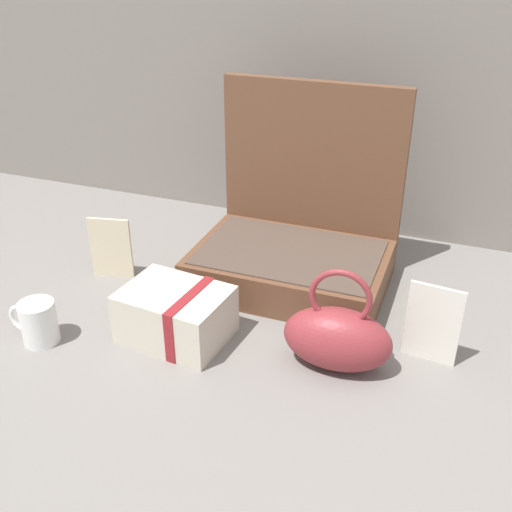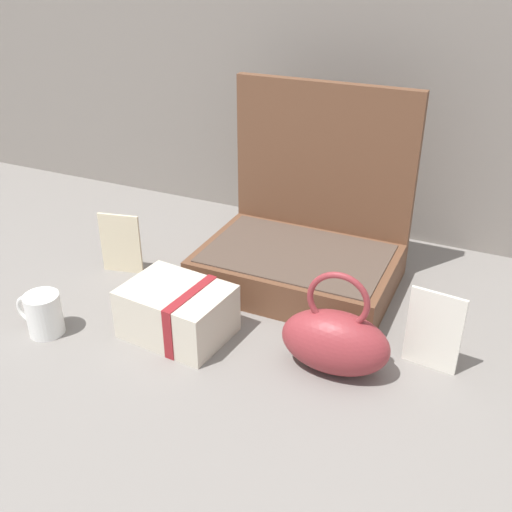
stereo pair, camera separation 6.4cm
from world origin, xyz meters
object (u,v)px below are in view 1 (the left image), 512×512
(open_suitcase, at_px, (296,240))
(poster_card_right, at_px, (111,248))
(coffee_mug, at_px, (38,322))
(teal_pouch_handbag, at_px, (337,337))
(cream_toiletry_bag, at_px, (177,315))
(info_card_left, at_px, (433,324))

(open_suitcase, relative_size, poster_card_right, 2.92)
(coffee_mug, bearing_deg, poster_card_right, 90.72)
(open_suitcase, relative_size, teal_pouch_handbag, 2.08)
(poster_card_right, bearing_deg, cream_toiletry_bag, -44.62)
(coffee_mug, distance_m, poster_card_right, 0.27)
(teal_pouch_handbag, xyz_separation_m, info_card_left, (0.16, 0.08, 0.01))
(teal_pouch_handbag, distance_m, cream_toiletry_bag, 0.31)
(poster_card_right, bearing_deg, info_card_left, -16.51)
(teal_pouch_handbag, distance_m, info_card_left, 0.18)
(teal_pouch_handbag, xyz_separation_m, poster_card_right, (-0.56, 0.14, 0.01))
(teal_pouch_handbag, distance_m, poster_card_right, 0.57)
(info_card_left, bearing_deg, coffee_mug, -157.48)
(teal_pouch_handbag, height_order, cream_toiletry_bag, teal_pouch_handbag)
(teal_pouch_handbag, bearing_deg, coffee_mug, -167.09)
(coffee_mug, bearing_deg, info_card_left, 16.31)
(open_suitcase, bearing_deg, cream_toiletry_bag, -115.01)
(teal_pouch_handbag, distance_m, coffee_mug, 0.57)
(cream_toiletry_bag, distance_m, info_card_left, 0.48)
(teal_pouch_handbag, xyz_separation_m, cream_toiletry_bag, (-0.31, -0.02, -0.01))
(teal_pouch_handbag, xyz_separation_m, coffee_mug, (-0.55, -0.13, -0.02))
(cream_toiletry_bag, bearing_deg, teal_pouch_handbag, 3.89)
(coffee_mug, bearing_deg, cream_toiletry_bag, 23.46)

